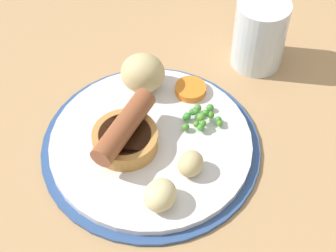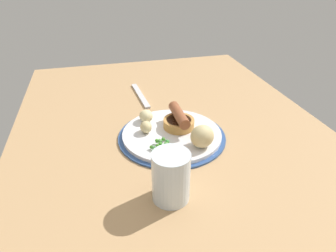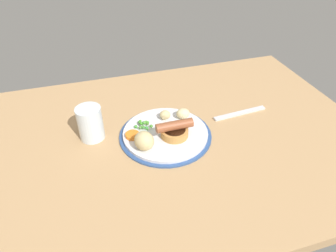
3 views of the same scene
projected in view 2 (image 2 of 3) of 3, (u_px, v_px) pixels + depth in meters
The scene contains 10 objects.
dining_table at pixel (171, 133), 78.05cm from camera, with size 110.00×80.00×3.00cm, color tan.
dinner_plate at pixel (172, 135), 73.46cm from camera, with size 26.30×26.30×1.40cm.
sausage_pudding at pixel (179, 120), 74.13cm from camera, with size 10.35×7.72×4.84cm.
pea_pile at pixel (162, 144), 67.20cm from camera, with size 5.23×4.82×1.86cm.
potato_chunk_0 at pixel (146, 127), 72.43cm from camera, with size 3.25×2.81×2.84cm, color #CCB77F.
potato_chunk_1 at pixel (202, 136), 66.72cm from camera, with size 5.01×5.57×5.17cm, color #CCB77F.
potato_chunk_2 at pixel (146, 116), 77.00cm from camera, with size 4.00×3.47×3.10cm, color beige.
carrot_slice_0 at pixel (180, 153), 64.85cm from camera, with size 3.97×3.97×0.98cm, color orange.
fork at pixel (140, 95), 94.12cm from camera, with size 18.00×1.60×0.60cm, color silver.
drinking_glass at pixel (171, 177), 53.47cm from camera, with size 6.96×6.96×9.77cm, color silver.
Camera 2 is at (64.01, -16.80, 42.93)cm, focal length 32.00 mm.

